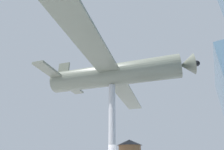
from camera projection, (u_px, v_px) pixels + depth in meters
support_pylon_central at (112, 130)px, 12.82m from camera, size 0.53×0.53×7.09m
suspended_airplane at (114, 75)px, 14.77m from camera, size 21.72×12.64×2.90m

